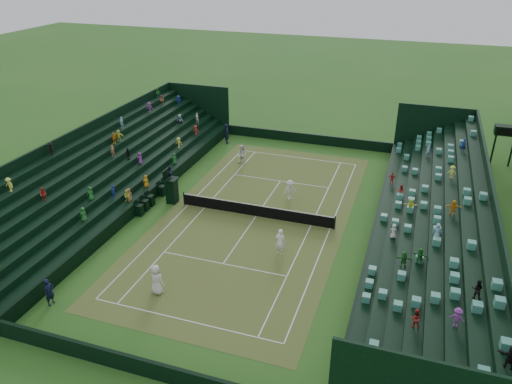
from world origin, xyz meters
TOP-DOWN VIEW (x-y plane):
  - ground at (0.00, 0.00)m, footprint 160.00×160.00m
  - court_surface at (0.00, 0.00)m, footprint 12.97×26.77m
  - perimeter_wall_north at (0.00, 15.88)m, footprint 17.17×0.20m
  - perimeter_wall_south at (0.00, -15.88)m, footprint 17.17×0.20m
  - perimeter_wall_east at (8.48, 0.00)m, footprint 0.20×31.77m
  - perimeter_wall_west at (-8.48, 0.00)m, footprint 0.20×31.77m
  - north_grandstand at (12.66, 0.00)m, footprint 6.60×32.00m
  - south_grandstand at (-12.66, 0.00)m, footprint 6.60×32.00m
  - tennis_net at (0.00, 0.00)m, footprint 11.67×0.10m
  - scoreboard_tower at (17.75, 16.00)m, footprint 2.00×1.00m
  - umpire_chair at (-6.83, 0.07)m, footprint 0.96×0.96m
  - courtside_chairs at (-8.19, -0.03)m, footprint 0.55×5.52m
  - player_near_west at (-2.47, -10.26)m, footprint 1.03×0.80m
  - player_near_east at (3.06, -4.21)m, footprint 0.71×0.49m
  - player_far_west at (-4.28, 8.73)m, footprint 1.10×0.99m
  - player_far_east at (1.60, 3.49)m, footprint 1.17×1.16m
  - line_judge_north at (-7.52, 13.27)m, footprint 0.71×0.86m
  - line_judge_south at (-7.56, -13.01)m, footprint 0.45×0.64m

SIDE VIEW (x-z plane):
  - ground at x=0.00m, z-range 0.00..0.00m
  - court_surface at x=0.00m, z-range 0.00..0.01m
  - courtside_chairs at x=-8.19m, z-range -0.15..1.05m
  - perimeter_wall_north at x=0.00m, z-range 0.00..1.00m
  - perimeter_wall_south at x=0.00m, z-range 0.00..1.00m
  - perimeter_wall_east at x=8.48m, z-range 0.00..1.00m
  - perimeter_wall_west at x=-8.48m, z-range 0.00..1.00m
  - tennis_net at x=0.00m, z-range 0.00..1.06m
  - player_far_east at x=1.60m, z-range 0.00..1.62m
  - line_judge_south at x=-7.56m, z-range 0.00..1.65m
  - player_far_west at x=-4.28m, z-range 0.00..1.85m
  - player_near_west at x=-2.47m, z-range 0.00..1.86m
  - player_near_east at x=3.06m, z-range 0.00..1.87m
  - line_judge_north at x=-7.52m, z-range 0.00..2.03m
  - umpire_chair at x=-6.83m, z-range -0.22..2.79m
  - north_grandstand at x=12.66m, z-range -0.90..4.00m
  - south_grandstand at x=-12.66m, z-range -0.90..4.00m
  - scoreboard_tower at x=17.75m, z-range 1.29..4.99m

